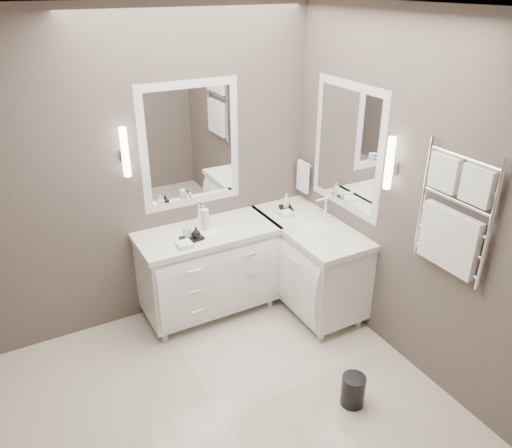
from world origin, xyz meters
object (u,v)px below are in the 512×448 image
waste_bin (353,390)px  vanity_back (208,266)px  towel_ladder (453,219)px  vanity_right (309,259)px

waste_bin → vanity_back: bearing=106.1°
towel_ladder → waste_bin: (-0.65, 0.06, -1.27)m
vanity_right → waste_bin: bearing=-109.0°
vanity_right → waste_bin: 1.36m
towel_ladder → waste_bin: size_ratio=3.66×
vanity_back → towel_ladder: towel_ladder is taller
vanity_right → waste_bin: (-0.43, -1.24, -0.36)m
vanity_back → towel_ladder: bearing=-55.9°
waste_bin → vanity_right: bearing=71.0°
vanity_right → towel_ladder: towel_ladder is taller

